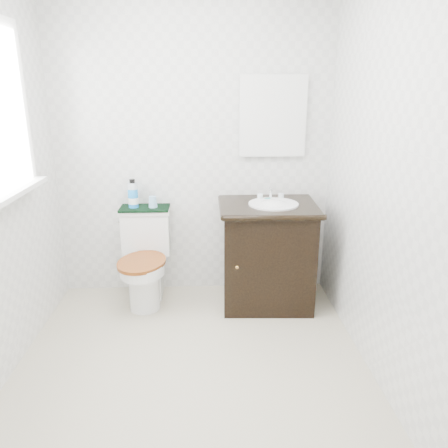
{
  "coord_description": "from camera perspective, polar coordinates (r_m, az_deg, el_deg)",
  "views": [
    {
      "loc": [
        0.1,
        -2.29,
        1.68
      ],
      "look_at": [
        0.23,
        0.75,
        0.71
      ],
      "focal_mm": 35.0,
      "sensor_mm": 36.0,
      "label": 1
    }
  ],
  "objects": [
    {
      "name": "floor",
      "position": [
        2.84,
        -4.21,
        -18.66
      ],
      "size": [
        2.4,
        2.4,
        0.0
      ],
      "primitive_type": "plane",
      "color": "beige",
      "rests_on": "ground"
    },
    {
      "name": "wall_back",
      "position": [
        3.52,
        -4.09,
        9.78
      ],
      "size": [
        2.4,
        0.0,
        2.4
      ],
      "primitive_type": "plane",
      "rotation": [
        1.57,
        0.0,
        0.0
      ],
      "color": "silver",
      "rests_on": "ground"
    },
    {
      "name": "wall_front",
      "position": [
        1.19,
        -7.13,
        -6.12
      ],
      "size": [
        2.4,
        0.0,
        2.4
      ],
      "primitive_type": "plane",
      "rotation": [
        -1.57,
        0.0,
        0.0
      ],
      "color": "silver",
      "rests_on": "ground"
    },
    {
      "name": "wall_right",
      "position": [
        2.54,
        20.88,
        5.63
      ],
      "size": [
        0.0,
        2.4,
        2.4
      ],
      "primitive_type": "plane",
      "rotation": [
        1.57,
        0.0,
        -1.57
      ],
      "color": "silver",
      "rests_on": "ground"
    },
    {
      "name": "mirror",
      "position": [
        3.51,
        6.41,
        13.79
      ],
      "size": [
        0.5,
        0.02,
        0.6
      ],
      "primitive_type": "cube",
      "color": "silver",
      "rests_on": "wall_back"
    },
    {
      "name": "toilet",
      "position": [
        3.56,
        -10.21,
        -4.95
      ],
      "size": [
        0.42,
        0.64,
        0.74
      ],
      "color": "white",
      "rests_on": "floor"
    },
    {
      "name": "vanity",
      "position": [
        3.46,
        5.72,
        -3.56
      ],
      "size": [
        0.75,
        0.65,
        0.92
      ],
      "color": "black",
      "rests_on": "floor"
    },
    {
      "name": "trash_bin",
      "position": [
        3.74,
        3.18,
        -6.8
      ],
      "size": [
        0.2,
        0.17,
        0.26
      ],
      "color": "silver",
      "rests_on": "floor"
    },
    {
      "name": "towel",
      "position": [
        3.54,
        -10.33,
        2.06
      ],
      "size": [
        0.39,
        0.22,
        0.02
      ],
      "primitive_type": "cube",
      "color": "black",
      "rests_on": "toilet"
    },
    {
      "name": "mouthwash_bottle",
      "position": [
        3.52,
        -11.8,
        3.79
      ],
      "size": [
        0.08,
        0.08,
        0.23
      ],
      "color": "#1A82DD",
      "rests_on": "towel"
    },
    {
      "name": "cup",
      "position": [
        3.51,
        -9.28,
        2.88
      ],
      "size": [
        0.07,
        0.07,
        0.09
      ],
      "primitive_type": "cone",
      "color": "#87B8DC",
      "rests_on": "towel"
    },
    {
      "name": "soap_bar",
      "position": [
        3.45,
        5.7,
        3.31
      ],
      "size": [
        0.07,
        0.04,
        0.02
      ],
      "primitive_type": "ellipsoid",
      "color": "#187773",
      "rests_on": "vanity"
    }
  ]
}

